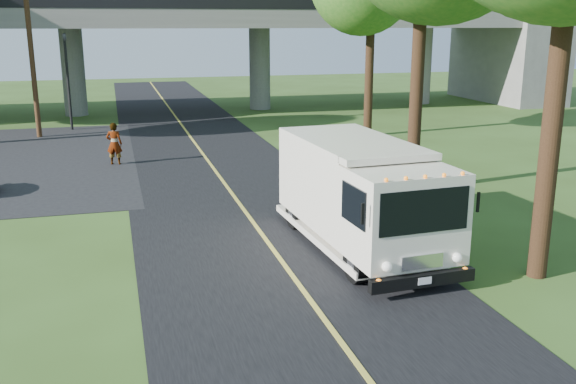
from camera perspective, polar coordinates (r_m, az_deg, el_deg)
name	(u,v)px	position (r m, az deg, el deg)	size (l,w,h in m)	color
ground	(326,323)	(12.87, 3.39, -11.51)	(120.00, 120.00, 0.00)	#324B1B
road	(233,195)	(22.00, -4.94, -0.26)	(7.00, 90.00, 0.02)	black
lane_line	(233,194)	(21.99, -4.94, -0.21)	(0.12, 90.00, 0.01)	gold
overpass	(169,41)	(43.09, -10.56, 13.03)	(54.00, 10.00, 7.30)	slate
traffic_signal	(67,71)	(37.07, -19.04, 10.13)	(0.18, 0.22, 5.20)	black
utility_pole	(31,46)	(35.13, -21.90, 11.95)	(1.60, 0.26, 9.00)	#472D19
step_van	(360,192)	(16.47, 6.44, -0.02)	(2.83, 6.77, 2.79)	silver
pedestrian	(114,144)	(27.45, -15.18, 4.16)	(0.64, 0.42, 1.76)	gray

